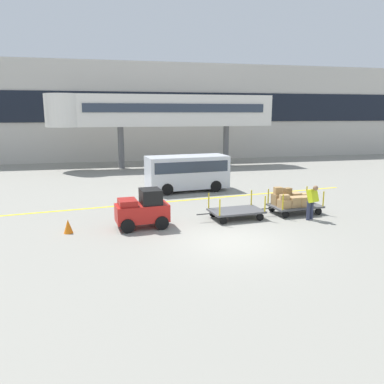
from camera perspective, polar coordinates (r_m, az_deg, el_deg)
name	(u,v)px	position (r m, az deg, el deg)	size (l,w,h in m)	color
ground_plane	(229,241)	(14.15, 5.61, -7.32)	(120.00, 120.00, 0.00)	gray
apron_lead_line	(174,201)	(20.31, -2.75, -1.38)	(21.54, 0.20, 0.01)	yellow
terminal_building	(146,112)	(38.87, -6.84, 11.76)	(63.81, 2.51, 9.36)	#BCB7AD
jet_bridge	(155,111)	(32.93, -5.59, 11.91)	(18.87, 3.00, 6.08)	silver
baggage_tug	(143,210)	(15.64, -7.35, -2.62)	(2.19, 1.40, 1.58)	red
baggage_cart_lead	(236,211)	(17.00, 6.58, -2.85)	(3.05, 1.61, 1.10)	#4C4C4F
baggage_cart_middle	(293,201)	(18.37, 14.80, -1.33)	(3.05, 1.61, 1.23)	#4C4C4F
baggage_handler	(312,201)	(17.37, 17.44, -1.25)	(0.52, 0.53, 1.56)	#2D334C
shuttle_van	(187,170)	(22.85, -0.74, 3.25)	(4.97, 2.38, 2.10)	silver
safety_cone_near	(68,226)	(15.68, -17.98, -4.89)	(0.36, 0.36, 0.55)	orange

